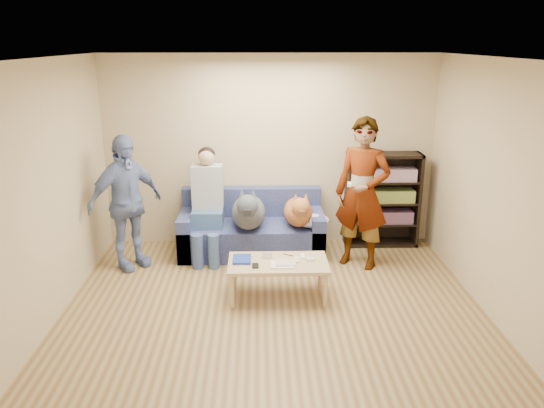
{
  "coord_description": "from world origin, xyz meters",
  "views": [
    {
      "loc": [
        -0.15,
        -4.63,
        2.77
      ],
      "look_at": [
        0.0,
        1.2,
        0.95
      ],
      "focal_mm": 35.0,
      "sensor_mm": 36.0,
      "label": 1
    }
  ],
  "objects_px": {
    "sofa": "(252,232)",
    "person_seated": "(207,200)",
    "notebook_blue": "(242,259)",
    "camera_silver": "(267,255)",
    "person_standing_right": "(362,194)",
    "dog_tan": "(299,212)",
    "dog_gray": "(248,211)",
    "person_standing_left": "(126,203)",
    "coffee_table": "(278,266)",
    "bookshelf": "(382,198)"
  },
  "relations": [
    {
      "from": "sofa",
      "to": "person_seated",
      "type": "distance_m",
      "value": 0.77
    },
    {
      "from": "notebook_blue",
      "to": "sofa",
      "type": "relative_size",
      "value": 0.14
    },
    {
      "from": "notebook_blue",
      "to": "camera_silver",
      "type": "xyz_separation_m",
      "value": [
        0.28,
        0.07,
        0.01
      ]
    },
    {
      "from": "person_standing_right",
      "to": "dog_tan",
      "type": "distance_m",
      "value": 0.88
    },
    {
      "from": "person_standing_right",
      "to": "person_seated",
      "type": "relative_size",
      "value": 1.29
    },
    {
      "from": "person_standing_right",
      "to": "dog_tan",
      "type": "bearing_deg",
      "value": -171.62
    },
    {
      "from": "dog_gray",
      "to": "person_standing_left",
      "type": "bearing_deg",
      "value": -171.58
    },
    {
      "from": "coffee_table",
      "to": "bookshelf",
      "type": "height_order",
      "value": "bookshelf"
    },
    {
      "from": "person_standing_right",
      "to": "person_standing_left",
      "type": "relative_size",
      "value": 1.12
    },
    {
      "from": "bookshelf",
      "to": "person_standing_right",
      "type": "bearing_deg",
      "value": -120.69
    },
    {
      "from": "camera_silver",
      "to": "dog_tan",
      "type": "relative_size",
      "value": 0.1
    },
    {
      "from": "camera_silver",
      "to": "person_standing_left",
      "type": "bearing_deg",
      "value": 156.47
    },
    {
      "from": "person_standing_left",
      "to": "coffee_table",
      "type": "distance_m",
      "value": 2.09
    },
    {
      "from": "person_standing_left",
      "to": "notebook_blue",
      "type": "bearing_deg",
      "value": -73.23
    },
    {
      "from": "person_standing_right",
      "to": "coffee_table",
      "type": "distance_m",
      "value": 1.48
    },
    {
      "from": "coffee_table",
      "to": "notebook_blue",
      "type": "bearing_deg",
      "value": 172.87
    },
    {
      "from": "person_seated",
      "to": "coffee_table",
      "type": "relative_size",
      "value": 1.34
    },
    {
      "from": "person_standing_right",
      "to": "person_standing_left",
      "type": "bearing_deg",
      "value": -149.96
    },
    {
      "from": "notebook_blue",
      "to": "person_seated",
      "type": "distance_m",
      "value": 1.3
    },
    {
      "from": "dog_gray",
      "to": "sofa",
      "type": "bearing_deg",
      "value": 81.07
    },
    {
      "from": "person_standing_left",
      "to": "coffee_table",
      "type": "height_order",
      "value": "person_standing_left"
    },
    {
      "from": "sofa",
      "to": "dog_tan",
      "type": "distance_m",
      "value": 0.72
    },
    {
      "from": "notebook_blue",
      "to": "sofa",
      "type": "xyz_separation_m",
      "value": [
        0.09,
        1.29,
        -0.15
      ]
    },
    {
      "from": "dog_tan",
      "to": "bookshelf",
      "type": "xyz_separation_m",
      "value": [
        1.19,
        0.41,
        0.06
      ]
    },
    {
      "from": "person_standing_left",
      "to": "sofa",
      "type": "bearing_deg",
      "value": -26.73
    },
    {
      "from": "sofa",
      "to": "dog_gray",
      "type": "height_order",
      "value": "dog_gray"
    },
    {
      "from": "person_standing_right",
      "to": "sofa",
      "type": "bearing_deg",
      "value": -168.96
    },
    {
      "from": "person_standing_left",
      "to": "notebook_blue",
      "type": "height_order",
      "value": "person_standing_left"
    },
    {
      "from": "person_seated",
      "to": "dog_tan",
      "type": "bearing_deg",
      "value": -2.32
    },
    {
      "from": "dog_tan",
      "to": "dog_gray",
      "type": "bearing_deg",
      "value": -173.86
    },
    {
      "from": "person_standing_right",
      "to": "notebook_blue",
      "type": "relative_size",
      "value": 7.27
    },
    {
      "from": "camera_silver",
      "to": "dog_tan",
      "type": "distance_m",
      "value": 1.14
    },
    {
      "from": "person_standing_right",
      "to": "bookshelf",
      "type": "distance_m",
      "value": 0.87
    },
    {
      "from": "person_seated",
      "to": "dog_gray",
      "type": "distance_m",
      "value": 0.56
    },
    {
      "from": "notebook_blue",
      "to": "camera_silver",
      "type": "height_order",
      "value": "camera_silver"
    },
    {
      "from": "notebook_blue",
      "to": "camera_silver",
      "type": "distance_m",
      "value": 0.29
    },
    {
      "from": "sofa",
      "to": "dog_gray",
      "type": "bearing_deg",
      "value": -98.93
    },
    {
      "from": "camera_silver",
      "to": "bookshelf",
      "type": "bearing_deg",
      "value": 41.97
    },
    {
      "from": "dog_gray",
      "to": "camera_silver",
      "type": "bearing_deg",
      "value": -77.01
    },
    {
      "from": "sofa",
      "to": "bookshelf",
      "type": "height_order",
      "value": "bookshelf"
    },
    {
      "from": "person_standing_right",
      "to": "sofa",
      "type": "relative_size",
      "value": 0.99
    },
    {
      "from": "camera_silver",
      "to": "person_standing_right",
      "type": "bearing_deg",
      "value": 31.77
    },
    {
      "from": "person_standing_right",
      "to": "dog_tan",
      "type": "height_order",
      "value": "person_standing_right"
    },
    {
      "from": "person_seated",
      "to": "dog_gray",
      "type": "xyz_separation_m",
      "value": [
        0.53,
        -0.12,
        -0.12
      ]
    },
    {
      "from": "camera_silver",
      "to": "dog_tan",
      "type": "height_order",
      "value": "dog_tan"
    },
    {
      "from": "sofa",
      "to": "camera_silver",
      "type": "bearing_deg",
      "value": -81.32
    },
    {
      "from": "dog_gray",
      "to": "person_standing_right",
      "type": "bearing_deg",
      "value": -9.49
    },
    {
      "from": "dog_gray",
      "to": "bookshelf",
      "type": "height_order",
      "value": "bookshelf"
    },
    {
      "from": "dog_tan",
      "to": "person_seated",
      "type": "bearing_deg",
      "value": 177.68
    },
    {
      "from": "person_standing_right",
      "to": "person_standing_left",
      "type": "distance_m",
      "value": 2.92
    }
  ]
}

